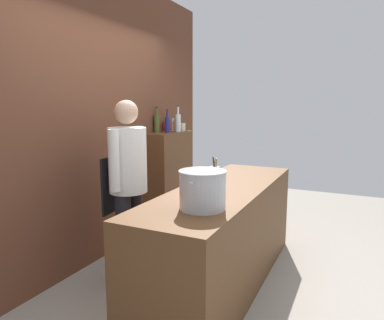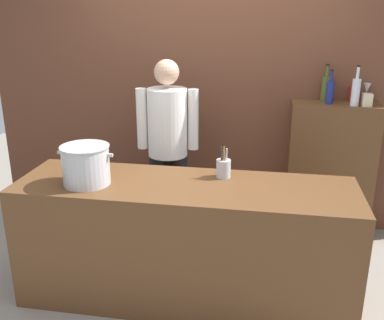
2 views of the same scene
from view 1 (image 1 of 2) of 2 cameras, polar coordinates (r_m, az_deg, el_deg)
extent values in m
plane|color=gray|center=(3.43, 4.82, -19.20)|extent=(8.00, 8.00, 0.00)
cube|color=brown|center=(3.76, -15.38, 6.84)|extent=(4.40, 0.10, 3.00)
cube|color=brown|center=(3.25, 4.93, -12.18)|extent=(2.36, 0.70, 0.90)
cube|color=brown|center=(4.66, -3.82, -3.26)|extent=(0.76, 0.32, 1.27)
cylinder|color=black|center=(3.45, -9.22, -11.51)|extent=(0.14, 0.14, 0.84)
cylinder|color=black|center=(3.28, -10.94, -12.62)|extent=(0.14, 0.14, 0.84)
cylinder|color=white|center=(3.18, -10.41, -0.02)|extent=(0.34, 0.34, 0.58)
cube|color=black|center=(3.32, -12.99, -3.95)|extent=(0.30, 0.05, 0.52)
cylinder|color=white|center=(3.37, -8.56, 1.02)|extent=(0.09, 0.09, 0.52)
cylinder|color=white|center=(2.99, -12.52, -0.09)|extent=(0.09, 0.09, 0.52)
sphere|color=tan|center=(3.14, -10.63, 7.65)|extent=(0.21, 0.21, 0.21)
cylinder|color=#B7BABF|center=(2.44, 1.72, -4.95)|extent=(0.32, 0.32, 0.26)
cylinder|color=#B7BABF|center=(2.41, 1.74, -1.82)|extent=(0.33, 0.33, 0.01)
cube|color=#B7BABF|center=(2.27, -0.11, -3.86)|extent=(0.04, 0.02, 0.02)
cube|color=#B7BABF|center=(2.58, 3.35, -2.27)|extent=(0.04, 0.02, 0.02)
cylinder|color=#B7BABF|center=(3.39, 3.63, -2.18)|extent=(0.10, 0.10, 0.13)
cylinder|color=olive|center=(3.37, 3.53, -1.23)|extent=(0.03, 0.03, 0.21)
cylinder|color=#262626|center=(3.36, 3.71, -1.24)|extent=(0.03, 0.04, 0.21)
cylinder|color=olive|center=(3.38, 3.93, -1.33)|extent=(0.03, 0.02, 0.19)
cylinder|color=#B7BABF|center=(3.40, 3.69, -1.22)|extent=(0.02, 0.04, 0.20)
cylinder|color=silver|center=(4.64, -2.26, 6.02)|extent=(0.07, 0.07, 0.23)
cylinder|color=silver|center=(4.64, -2.27, 8.04)|extent=(0.02, 0.02, 0.10)
cylinder|color=black|center=(4.64, -2.28, 8.71)|extent=(0.03, 0.03, 0.01)
cylinder|color=#475123|center=(4.54, -5.69, 5.84)|extent=(0.08, 0.08, 0.22)
cylinder|color=#475123|center=(4.53, -5.72, 7.81)|extent=(0.03, 0.03, 0.10)
cylinder|color=black|center=(4.53, -5.73, 8.49)|extent=(0.03, 0.03, 0.01)
cylinder|color=navy|center=(4.49, -4.02, 5.68)|extent=(0.06, 0.06, 0.19)
cylinder|color=navy|center=(4.49, -4.04, 7.48)|extent=(0.02, 0.02, 0.09)
cylinder|color=black|center=(4.48, -4.04, 8.12)|extent=(0.03, 0.03, 0.01)
cylinder|color=silver|center=(4.83, -3.22, 4.79)|extent=(0.06, 0.06, 0.01)
cylinder|color=silver|center=(4.82, -3.22, 5.35)|extent=(0.01, 0.01, 0.09)
cone|color=silver|center=(4.82, -3.23, 6.33)|extent=(0.06, 0.06, 0.08)
cube|color=red|center=(4.75, -4.10, 5.44)|extent=(0.07, 0.07, 0.13)
cube|color=beige|center=(4.74, -1.73, 5.34)|extent=(0.08, 0.08, 0.11)
camera|label=2|loc=(3.79, 53.57, 11.70)|focal=41.03mm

